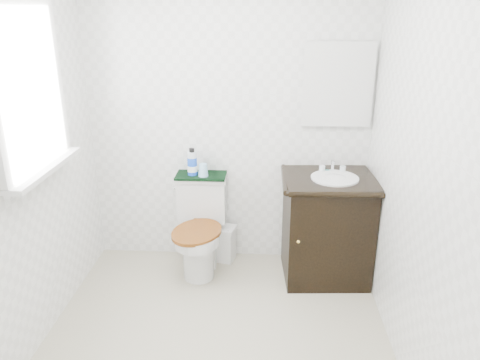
# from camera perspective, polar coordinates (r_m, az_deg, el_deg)

# --- Properties ---
(floor) EXTENTS (2.40, 2.40, 0.00)m
(floor) POSITION_cam_1_polar(r_m,az_deg,el_deg) (3.09, -3.06, -19.87)
(floor) COLOR #BBB297
(floor) RESTS_ON ground
(wall_back) EXTENTS (2.40, 0.00, 2.40)m
(wall_back) POSITION_cam_1_polar(r_m,az_deg,el_deg) (3.64, -1.40, 7.80)
(wall_back) COLOR white
(wall_back) RESTS_ON ground
(wall_front) EXTENTS (2.40, 0.00, 2.40)m
(wall_front) POSITION_cam_1_polar(r_m,az_deg,el_deg) (1.42, -9.28, -13.95)
(wall_front) COLOR white
(wall_front) RESTS_ON ground
(wall_left) EXTENTS (0.00, 2.40, 2.40)m
(wall_left) POSITION_cam_1_polar(r_m,az_deg,el_deg) (2.83, -26.29, 1.97)
(wall_left) COLOR white
(wall_left) RESTS_ON ground
(wall_right) EXTENTS (0.00, 2.40, 2.40)m
(wall_right) POSITION_cam_1_polar(r_m,az_deg,el_deg) (2.60, 21.28, 1.20)
(wall_right) COLOR white
(wall_right) RESTS_ON ground
(window) EXTENTS (0.02, 0.70, 0.90)m
(window) POSITION_cam_1_polar(r_m,az_deg,el_deg) (2.96, -24.55, 9.97)
(window) COLOR white
(window) RESTS_ON wall_left
(mirror) EXTENTS (0.50, 0.02, 0.60)m
(mirror) POSITION_cam_1_polar(r_m,az_deg,el_deg) (3.59, 11.86, 11.28)
(mirror) COLOR silver
(mirror) RESTS_ON wall_back
(toilet) EXTENTS (0.45, 0.66, 0.74)m
(toilet) POSITION_cam_1_polar(r_m,az_deg,el_deg) (3.74, -4.84, -6.13)
(toilet) COLOR silver
(toilet) RESTS_ON floor
(vanity) EXTENTS (0.70, 0.61, 0.92)m
(vanity) POSITION_cam_1_polar(r_m,az_deg,el_deg) (3.63, 10.54, -5.45)
(vanity) COLOR black
(vanity) RESTS_ON floor
(trash_bin) EXTENTS (0.24, 0.21, 0.30)m
(trash_bin) POSITION_cam_1_polar(r_m,az_deg,el_deg) (3.91, -2.12, -7.66)
(trash_bin) COLOR white
(trash_bin) RESTS_ON floor
(towel) EXTENTS (0.39, 0.22, 0.02)m
(towel) POSITION_cam_1_polar(r_m,az_deg,el_deg) (3.68, -4.78, 0.56)
(towel) COLOR black
(towel) RESTS_ON toilet
(mouthwash_bottle) EXTENTS (0.07, 0.07, 0.21)m
(mouthwash_bottle) POSITION_cam_1_polar(r_m,az_deg,el_deg) (3.65, -5.85, 2.11)
(mouthwash_bottle) COLOR blue
(mouthwash_bottle) RESTS_ON towel
(cup) EXTENTS (0.08, 0.08, 0.10)m
(cup) POSITION_cam_1_polar(r_m,az_deg,el_deg) (3.62, -4.51, 1.22)
(cup) COLOR #8BC0E3
(cup) RESTS_ON towel
(soap_bar) EXTENTS (0.06, 0.04, 0.02)m
(soap_bar) POSITION_cam_1_polar(r_m,az_deg,el_deg) (3.60, 10.55, 1.16)
(soap_bar) COLOR #1A7F73
(soap_bar) RESTS_ON vanity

